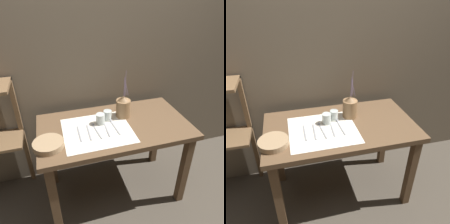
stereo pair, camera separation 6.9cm
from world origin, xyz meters
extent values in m
plane|color=#473F35|center=(0.00, 0.00, 0.00)|extent=(12.00, 12.00, 0.00)
cube|color=#6B5E4C|center=(0.00, 0.44, 1.20)|extent=(7.00, 0.06, 2.40)
cube|color=brown|center=(0.00, 0.00, 0.72)|extent=(1.18, 0.65, 0.04)
cube|color=brown|center=(-0.53, -0.27, 0.35)|extent=(0.06, 0.06, 0.70)
cube|color=brown|center=(0.53, -0.27, 0.35)|extent=(0.06, 0.06, 0.70)
cube|color=brown|center=(-0.53, 0.27, 0.35)|extent=(0.06, 0.06, 0.70)
cube|color=brown|center=(0.53, 0.27, 0.35)|extent=(0.06, 0.06, 0.70)
cube|color=brown|center=(-0.74, 0.37, 0.54)|extent=(0.04, 0.04, 1.08)
cube|color=silver|center=(-0.15, -0.04, 0.74)|extent=(0.51, 0.46, 0.00)
cylinder|color=olive|center=(0.11, 0.10, 0.81)|extent=(0.12, 0.12, 0.15)
cone|color=olive|center=(0.11, 0.10, 0.91)|extent=(0.09, 0.09, 0.04)
cylinder|color=slate|center=(0.13, 0.11, 1.00)|extent=(0.01, 0.04, 0.13)
cylinder|color=slate|center=(0.12, 0.12, 1.00)|extent=(0.02, 0.03, 0.15)
cylinder|color=slate|center=(0.13, 0.09, 1.00)|extent=(0.04, 0.02, 0.14)
cylinder|color=slate|center=(0.12, 0.10, 1.03)|extent=(0.02, 0.01, 0.21)
cylinder|color=#9E7F5B|center=(-0.51, -0.13, 0.76)|extent=(0.21, 0.21, 0.04)
cylinder|color=#B7C1BC|center=(-0.10, 0.05, 0.79)|extent=(0.07, 0.07, 0.09)
cylinder|color=#B7C1BC|center=(-0.03, 0.09, 0.78)|extent=(0.07, 0.07, 0.08)
cube|color=#939399|center=(-0.28, -0.05, 0.74)|extent=(0.01, 0.20, 0.00)
cube|color=#939399|center=(-0.21, -0.05, 0.74)|extent=(0.02, 0.20, 0.00)
cube|color=#939399|center=(-0.15, -0.05, 0.74)|extent=(0.04, 0.20, 0.00)
sphere|color=#939399|center=(-0.16, 0.04, 0.75)|extent=(0.02, 0.02, 0.02)
cube|color=#939399|center=(-0.08, -0.05, 0.74)|extent=(0.02, 0.20, 0.00)
cube|color=#939399|center=(-0.01, -0.05, 0.74)|extent=(0.03, 0.20, 0.00)
sphere|color=#939399|center=(-0.01, 0.05, 0.75)|extent=(0.02, 0.02, 0.02)
camera|label=1|loc=(-0.43, -1.36, 1.70)|focal=35.00mm
camera|label=2|loc=(-0.36, -1.38, 1.70)|focal=35.00mm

